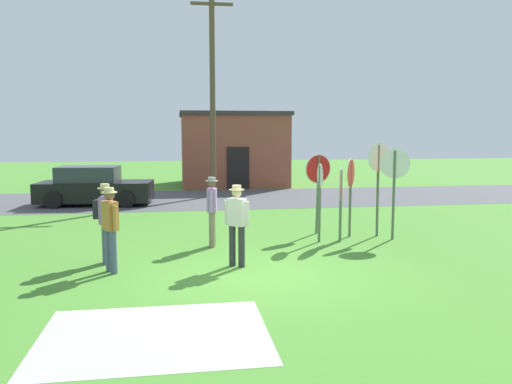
{
  "coord_description": "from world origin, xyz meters",
  "views": [
    {
      "loc": [
        -1.49,
        -9.66,
        2.85
      ],
      "look_at": [
        0.48,
        3.1,
        1.3
      ],
      "focal_mm": 35.43,
      "sensor_mm": 36.0,
      "label": 1
    }
  ],
  "objects_px": {
    "stop_sign_leaning_right": "(351,183)",
    "stop_sign_leaning_left": "(320,190)",
    "utility_pole": "(213,91)",
    "stop_sign_tallest": "(318,179)",
    "person_in_blue": "(105,217)",
    "person_with_sunhat": "(110,225)",
    "stop_sign_rear_right": "(394,177)",
    "person_near_signs": "(212,207)",
    "parked_car_on_street": "(94,187)",
    "stop_sign_low_front": "(341,191)",
    "person_holding_notes": "(237,221)",
    "stop_sign_far_back": "(378,172)"
  },
  "relations": [
    {
      "from": "stop_sign_low_front",
      "to": "stop_sign_far_back",
      "type": "xyz_separation_m",
      "value": [
        1.23,
        0.56,
        0.43
      ]
    },
    {
      "from": "stop_sign_leaning_left",
      "to": "person_holding_notes",
      "type": "height_order",
      "value": "stop_sign_leaning_left"
    },
    {
      "from": "person_with_sunhat",
      "to": "stop_sign_leaning_left",
      "type": "bearing_deg",
      "value": 23.17
    },
    {
      "from": "utility_pole",
      "to": "parked_car_on_street",
      "type": "distance_m",
      "value": 6.48
    },
    {
      "from": "person_in_blue",
      "to": "stop_sign_low_front",
      "type": "bearing_deg",
      "value": 12.74
    },
    {
      "from": "stop_sign_leaning_left",
      "to": "person_in_blue",
      "type": "xyz_separation_m",
      "value": [
        -5.17,
        -1.34,
        -0.35
      ]
    },
    {
      "from": "stop_sign_far_back",
      "to": "stop_sign_low_front",
      "type": "bearing_deg",
      "value": -155.31
    },
    {
      "from": "stop_sign_rear_right",
      "to": "stop_sign_leaning_left",
      "type": "xyz_separation_m",
      "value": [
        -2.02,
        -0.01,
        -0.3
      ]
    },
    {
      "from": "stop_sign_leaning_right",
      "to": "person_with_sunhat",
      "type": "distance_m",
      "value": 6.55
    },
    {
      "from": "stop_sign_tallest",
      "to": "person_in_blue",
      "type": "distance_m",
      "value": 5.92
    },
    {
      "from": "person_holding_notes",
      "to": "person_in_blue",
      "type": "relative_size",
      "value": 1.0
    },
    {
      "from": "stop_sign_far_back",
      "to": "person_in_blue",
      "type": "relative_size",
      "value": 1.47
    },
    {
      "from": "stop_sign_far_back",
      "to": "person_in_blue",
      "type": "height_order",
      "value": "stop_sign_far_back"
    },
    {
      "from": "utility_pole",
      "to": "parked_car_on_street",
      "type": "relative_size",
      "value": 1.99
    },
    {
      "from": "stop_sign_tallest",
      "to": "person_near_signs",
      "type": "distance_m",
      "value": 3.26
    },
    {
      "from": "person_in_blue",
      "to": "parked_car_on_street",
      "type": "bearing_deg",
      "value": 100.37
    },
    {
      "from": "parked_car_on_street",
      "to": "person_holding_notes",
      "type": "bearing_deg",
      "value": -65.72
    },
    {
      "from": "utility_pole",
      "to": "person_holding_notes",
      "type": "xyz_separation_m",
      "value": [
        -0.34,
        -11.8,
        -3.61
      ]
    },
    {
      "from": "person_holding_notes",
      "to": "person_with_sunhat",
      "type": "bearing_deg",
      "value": -178.49
    },
    {
      "from": "parked_car_on_street",
      "to": "stop_sign_far_back",
      "type": "distance_m",
      "value": 11.36
    },
    {
      "from": "parked_car_on_street",
      "to": "person_near_signs",
      "type": "height_order",
      "value": "person_near_signs"
    },
    {
      "from": "parked_car_on_street",
      "to": "stop_sign_leaning_right",
      "type": "relative_size",
      "value": 2.07
    },
    {
      "from": "stop_sign_far_back",
      "to": "stop_sign_tallest",
      "type": "bearing_deg",
      "value": 161.76
    },
    {
      "from": "stop_sign_low_front",
      "to": "stop_sign_leaning_right",
      "type": "xyz_separation_m",
      "value": [
        0.46,
        0.58,
        0.15
      ]
    },
    {
      "from": "stop_sign_low_front",
      "to": "stop_sign_leaning_left",
      "type": "xyz_separation_m",
      "value": [
        -0.55,
        0.05,
        0.04
      ]
    },
    {
      "from": "utility_pole",
      "to": "stop_sign_leaning_left",
      "type": "xyz_separation_m",
      "value": [
        2.05,
        -9.75,
        -3.24
      ]
    },
    {
      "from": "stop_sign_tallest",
      "to": "stop_sign_rear_right",
      "type": "relative_size",
      "value": 0.92
    },
    {
      "from": "person_holding_notes",
      "to": "person_near_signs",
      "type": "height_order",
      "value": "same"
    },
    {
      "from": "stop_sign_low_front",
      "to": "stop_sign_tallest",
      "type": "xyz_separation_m",
      "value": [
        -0.31,
        1.07,
        0.21
      ]
    },
    {
      "from": "utility_pole",
      "to": "person_near_signs",
      "type": "distance_m",
      "value": 10.52
    },
    {
      "from": "stop_sign_low_front",
      "to": "stop_sign_leaning_right",
      "type": "bearing_deg",
      "value": 51.47
    },
    {
      "from": "person_holding_notes",
      "to": "stop_sign_low_front",
      "type": "bearing_deg",
      "value": 34.36
    },
    {
      "from": "utility_pole",
      "to": "stop_sign_leaning_left",
      "type": "height_order",
      "value": "utility_pole"
    },
    {
      "from": "stop_sign_tallest",
      "to": "person_with_sunhat",
      "type": "height_order",
      "value": "stop_sign_tallest"
    },
    {
      "from": "utility_pole",
      "to": "stop_sign_low_front",
      "type": "relative_size",
      "value": 4.53
    },
    {
      "from": "parked_car_on_street",
      "to": "person_with_sunhat",
      "type": "relative_size",
      "value": 2.55
    },
    {
      "from": "stop_sign_rear_right",
      "to": "person_near_signs",
      "type": "xyz_separation_m",
      "value": [
        -4.79,
        -0.11,
        -0.67
      ]
    },
    {
      "from": "parked_car_on_street",
      "to": "stop_sign_rear_right",
      "type": "height_order",
      "value": "stop_sign_rear_right"
    },
    {
      "from": "utility_pole",
      "to": "stop_sign_rear_right",
      "type": "xyz_separation_m",
      "value": [
        4.07,
        -9.74,
        -2.94
      ]
    },
    {
      "from": "stop_sign_tallest",
      "to": "stop_sign_rear_right",
      "type": "bearing_deg",
      "value": -29.58
    },
    {
      "from": "parked_car_on_street",
      "to": "stop_sign_rear_right",
      "type": "distance_m",
      "value": 11.86
    },
    {
      "from": "stop_sign_leaning_right",
      "to": "stop_sign_leaning_left",
      "type": "height_order",
      "value": "stop_sign_leaning_right"
    },
    {
      "from": "utility_pole",
      "to": "stop_sign_leaning_left",
      "type": "relative_size",
      "value": 4.33
    },
    {
      "from": "utility_pole",
      "to": "person_holding_notes",
      "type": "bearing_deg",
      "value": -91.63
    },
    {
      "from": "stop_sign_tallest",
      "to": "stop_sign_leaning_left",
      "type": "height_order",
      "value": "stop_sign_tallest"
    },
    {
      "from": "person_in_blue",
      "to": "stop_sign_leaning_left",
      "type": "bearing_deg",
      "value": 14.53
    },
    {
      "from": "utility_pole",
      "to": "person_near_signs",
      "type": "xyz_separation_m",
      "value": [
        -0.73,
        -9.85,
        -3.61
      ]
    },
    {
      "from": "utility_pole",
      "to": "stop_sign_far_back",
      "type": "height_order",
      "value": "utility_pole"
    },
    {
      "from": "person_near_signs",
      "to": "stop_sign_low_front",
      "type": "bearing_deg",
      "value": 0.93
    },
    {
      "from": "parked_car_on_street",
      "to": "person_in_blue",
      "type": "distance_m",
      "value": 9.34
    }
  ]
}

